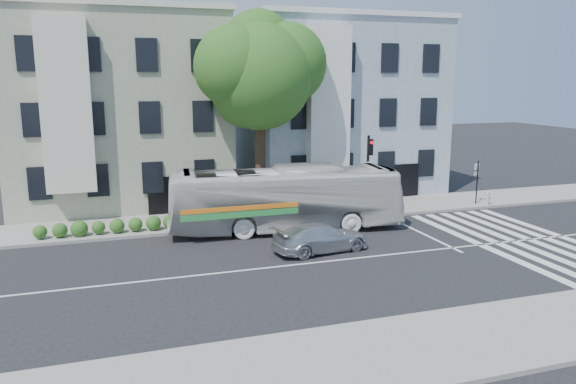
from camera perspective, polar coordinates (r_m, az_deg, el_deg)
name	(u,v)px	position (r m, az deg, el deg)	size (l,w,h in m)	color
ground	(316,263)	(23.21, 2.90, -7.18)	(120.00, 120.00, 0.00)	black
sidewalk_far	(263,216)	(30.48, -2.53, -2.48)	(80.00, 4.00, 0.15)	gray
sidewalk_near	(420,348)	(16.54, 13.31, -15.18)	(80.00, 4.00, 0.15)	gray
building_left	(119,111)	(35.55, -16.81, 7.89)	(12.00, 10.00, 11.00)	gray
building_right	(334,107)	(38.57, 4.67, 8.58)	(12.00, 10.00, 11.00)	#8796A1
street_tree	(259,70)	(30.32, -2.94, 12.24)	(7.30, 5.90, 11.10)	#2D2116
bus	(285,199)	(27.63, -0.27, -0.68)	(11.49, 2.69, 3.20)	silver
sedan	(321,237)	(24.53, 3.32, -4.62)	(4.32, 1.76, 1.25)	silver
hedge	(136,224)	(28.08, -15.23, -3.20)	(8.50, 0.84, 0.70)	#23561C
traffic_signal	(369,163)	(31.33, 8.21, 2.89)	(0.44, 0.54, 4.35)	black
fire_hydrant	(487,198)	(34.80, 19.60, -0.55)	(0.47, 0.27, 0.83)	#AEAFAA
far_sign_pole	(477,177)	(34.74, 18.65, 1.50)	(0.44, 0.25, 2.56)	black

